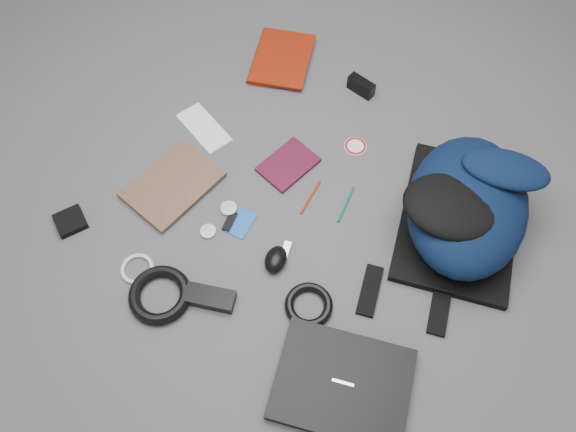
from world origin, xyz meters
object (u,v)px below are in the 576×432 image
Objects in this scene: textbook_red at (255,55)px; mouse at (276,259)px; backpack at (467,205)px; comic_book at (151,167)px; compact_camera at (361,86)px; power_brick at (210,298)px; dvd_case at (288,165)px; pouch at (70,221)px; laptop at (342,384)px.

textbook_red is 3.06× the size of mouse.
comic_book is (-0.84, -0.39, -0.09)m from backpack.
mouse is at bearing -72.93° from compact_camera.
textbook_red is 0.89m from power_brick.
backpack is 0.89m from textbook_red.
backpack is 2.98× the size of dvd_case.
power_brick is at bearing -80.68° from compact_camera.
dvd_case is at bearing 54.42° from pouch.
mouse reaches higher than laptop.
textbook_red reaches higher than pouch.
laptop is at bearing -55.47° from compact_camera.
mouse reaches higher than comic_book.
laptop is (-0.01, -0.58, -0.09)m from backpack.
power_brick is at bearing -22.79° from comic_book.
compact_camera is 0.68m from mouse.
backpack is at bearing -35.18° from textbook_red.
power_brick reaches higher than pouch.
mouse is at bearing 1.62° from comic_book.
comic_book is at bearing 145.73° from laptop.
dvd_case is 2.11× the size of pouch.
compact_camera is at bearing -11.28° from textbook_red.
laptop is at bearing -65.47° from textbook_red.
laptop is at bearing -111.45° from backpack.
backpack is 0.54m from dvd_case.
dvd_case is 0.66m from pouch.
pouch is at bearing -163.86° from backpack.
backpack is at bearing 29.11° from comic_book.
dvd_case is (0.36, -0.29, -0.01)m from textbook_red.
textbook_red is 2.77× the size of compact_camera.
textbook_red is 0.39m from compact_camera.
compact_camera is 1.11× the size of mouse.
pouch is at bearing 163.11° from power_brick.
textbook_red is at bearing 88.42° from pouch.
backpack reaches higher than comic_book.
compact_camera reaches higher than pouch.
power_brick is at bearing -84.19° from textbook_red.
textbook_red is at bearing 114.28° from mouse.
laptop is 0.67m from dvd_case.
textbook_red is (-0.87, 0.16, -0.09)m from backpack.
mouse is at bearing 44.49° from power_brick.
compact_camera reaches higher than comic_book.
backpack is at bearing -22.57° from compact_camera.
compact_camera is (0.01, 0.38, 0.02)m from dvd_case.
laptop is at bearing -33.52° from dvd_case.
power_brick is (0.45, -0.76, 0.00)m from textbook_red.
pouch is at bearing -116.44° from textbook_red.
textbook_red is (-0.86, 0.74, -0.00)m from laptop.
mouse is at bearing 24.83° from pouch.
mouse reaches higher than textbook_red.
laptop reaches higher than pouch.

